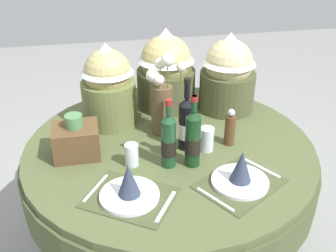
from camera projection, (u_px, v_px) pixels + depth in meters
ground at (169, 251)px, 2.31m from camera, size 8.00×8.00×0.00m
dining_table at (169, 167)px, 2.02m from camera, size 1.43×1.43×0.73m
place_setting_left at (129, 188)px, 1.57m from camera, size 0.43×0.40×0.16m
place_setting_right at (241, 175)px, 1.65m from camera, size 0.43×0.40×0.16m
flower_vase at (162, 99)px, 1.96m from camera, size 0.19×0.12×0.42m
wine_bottle_left at (169, 141)px, 1.73m from camera, size 0.07×0.07×0.32m
wine_bottle_centre at (193, 139)px, 1.73m from camera, size 0.07×0.07×0.34m
wine_bottle_rear at (186, 123)px, 1.85m from camera, size 0.08×0.08×0.36m
tumbler_near_left at (207, 139)px, 1.87m from camera, size 0.07×0.07×0.12m
tumbler_near_right at (132, 155)px, 1.77m from camera, size 0.06×0.06×0.10m
pepper_mill at (230, 128)px, 1.91m from camera, size 0.05×0.05×0.19m
gift_tub_back_left at (108, 82)px, 2.02m from camera, size 0.28×0.28×0.44m
gift_tub_back_centre at (166, 66)px, 2.20m from camera, size 0.33×0.33×0.45m
gift_tub_back_right at (228, 70)px, 2.17m from camera, size 0.31×0.31×0.44m
woven_basket_side_left at (76, 140)px, 1.83m from camera, size 0.21×0.17×0.21m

